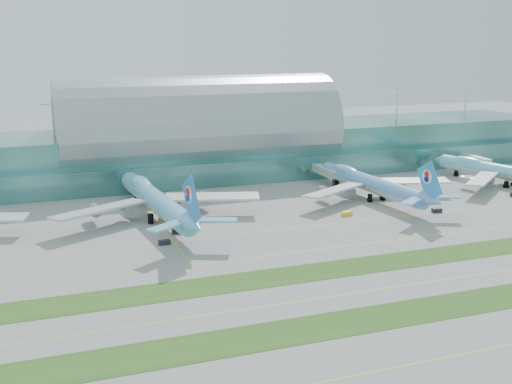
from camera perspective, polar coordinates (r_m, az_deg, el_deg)
name	(u,v)px	position (r m, az deg, el deg)	size (l,w,h in m)	color
ground	(328,273)	(168.04, 6.45, -7.18)	(700.00, 700.00, 0.00)	gray
terminal	(199,143)	(281.88, -5.13, 4.38)	(340.00, 69.10, 36.00)	#3D7A75
grass_strip_near	(385,316)	(145.47, 11.41, -10.78)	(420.00, 12.00, 0.08)	#2D591E
grass_strip_far	(325,270)	(169.70, 6.15, -6.95)	(420.00, 12.00, 0.08)	#2D591E
taxiline_a	(440,359)	(130.68, 16.06, -14.04)	(420.00, 0.35, 0.01)	yellow
taxiline_b	(354,293)	(156.54, 8.74, -8.87)	(420.00, 0.35, 0.01)	yellow
taxiline_c	(300,252)	(183.33, 3.96, -5.32)	(420.00, 0.35, 0.01)	yellow
taxiline_d	(272,230)	(202.63, 1.45, -3.42)	(420.00, 0.35, 0.01)	yellow
airliner_b	(156,199)	(216.01, -8.92, -0.61)	(70.94, 80.88, 22.25)	#67BDE4
airliner_c	(370,182)	(244.14, 10.11, 0.85)	(64.18, 73.24, 20.15)	#669FE1
airliner_d	(502,171)	(280.78, 21.03, 1.78)	(59.80, 69.35, 19.55)	#6AD0EB
gse_c	(164,242)	(190.74, -8.16, -4.45)	(3.46, 1.61, 1.37)	black
gse_d	(177,231)	(200.59, -7.00, -3.45)	(3.27, 1.80, 1.65)	black
gse_e	(347,213)	(221.21, 8.08, -1.89)	(3.91, 1.90, 1.38)	yellow
gse_f	(437,210)	(231.57, 15.78, -1.57)	(3.32, 1.87, 1.41)	black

